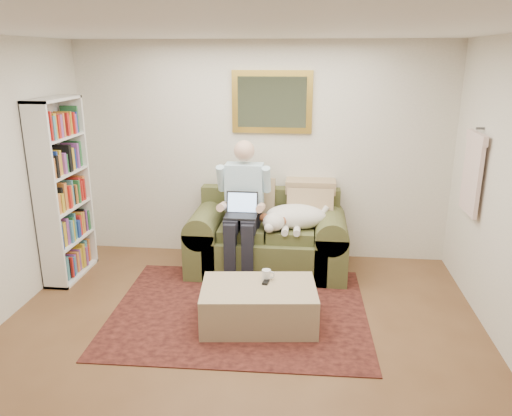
% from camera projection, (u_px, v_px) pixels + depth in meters
% --- Properties ---
extents(room_shell, '(4.51, 5.00, 2.61)m').
position_uv_depth(room_shell, '(234.00, 203.00, 3.97)').
color(room_shell, brown).
rests_on(room_shell, ground).
extents(rug, '(2.53, 2.05, 0.01)m').
position_uv_depth(rug, '(240.00, 310.00, 4.94)').
color(rug, black).
rests_on(rug, room_shell).
extents(sofa, '(1.81, 0.92, 1.08)m').
position_uv_depth(sofa, '(268.00, 244.00, 5.82)').
color(sofa, '#404323').
rests_on(sofa, room_shell).
extents(seated_man, '(0.60, 0.85, 1.52)m').
position_uv_depth(seated_man, '(242.00, 211.00, 5.56)').
color(seated_man, '#8CC4D8').
rests_on(seated_man, sofa).
extents(laptop, '(0.35, 0.28, 0.25)m').
position_uv_depth(laptop, '(241.00, 210.00, 5.49)').
color(laptop, black).
rests_on(laptop, seated_man).
extents(sleeping_dog, '(0.74, 0.47, 0.28)m').
position_uv_depth(sleeping_dog, '(296.00, 216.00, 5.59)').
color(sleeping_dog, white).
rests_on(sleeping_dog, sofa).
extents(ottoman, '(1.12, 0.78, 0.38)m').
position_uv_depth(ottoman, '(259.00, 305.00, 4.65)').
color(ottoman, '#C8AF85').
rests_on(ottoman, room_shell).
extents(coffee_mug, '(0.08, 0.08, 0.10)m').
position_uv_depth(coffee_mug, '(266.00, 275.00, 4.72)').
color(coffee_mug, white).
rests_on(coffee_mug, ottoman).
extents(tv_remote, '(0.07, 0.16, 0.02)m').
position_uv_depth(tv_remote, '(266.00, 281.00, 4.68)').
color(tv_remote, black).
rests_on(tv_remote, ottoman).
extents(bookshelf, '(0.28, 0.80, 2.00)m').
position_uv_depth(bookshelf, '(63.00, 191.00, 5.47)').
color(bookshelf, white).
rests_on(bookshelf, room_shell).
extents(wall_mirror, '(0.94, 0.04, 0.72)m').
position_uv_depth(wall_mirror, '(272.00, 102.00, 5.79)').
color(wall_mirror, gold).
rests_on(wall_mirror, room_shell).
extents(hanging_shirt, '(0.06, 0.52, 0.90)m').
position_uv_depth(hanging_shirt, '(473.00, 169.00, 4.91)').
color(hanging_shirt, beige).
rests_on(hanging_shirt, room_shell).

